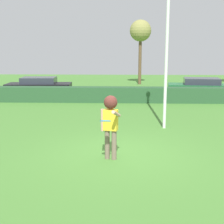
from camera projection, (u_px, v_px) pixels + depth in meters
ground_plane at (119, 155)px, 9.07m from camera, size 60.00×60.00×0.00m
person at (111, 118)px, 8.47m from camera, size 0.55×0.82×1.81m
frisbee at (105, 121)px, 7.83m from camera, size 0.28×0.27×0.10m
lamppost at (167, 27)px, 11.42m from camera, size 0.24×0.24×7.04m
hedge_row at (122, 95)px, 18.16m from camera, size 26.15×0.90×0.88m
parked_car_black at (39, 86)px, 20.52m from camera, size 4.30×2.03×1.25m
parked_car_green at (201, 87)px, 19.94m from camera, size 4.37×2.21×1.25m
bare_elm_tree at (140, 32)px, 26.87m from camera, size 1.87×1.87×5.61m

